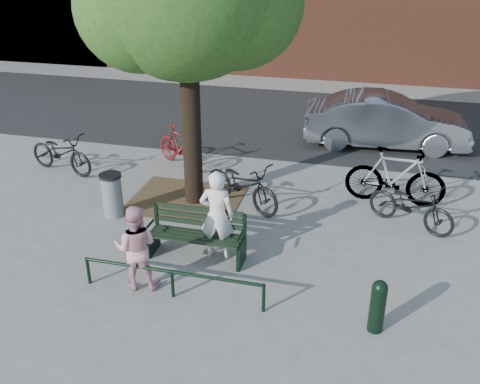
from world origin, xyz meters
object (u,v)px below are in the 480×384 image
(person_right, at_px, (136,247))
(litter_bin, at_px, (112,195))
(park_bench, at_px, (197,233))
(parked_car, at_px, (386,121))
(person_left, at_px, (217,215))
(bicycle_c, at_px, (242,184))
(bollard, at_px, (378,304))

(person_right, height_order, litter_bin, person_right)
(park_bench, distance_m, person_right, 1.33)
(park_bench, height_order, parked_car, parked_car)
(person_left, xyz_separation_m, litter_bin, (-2.57, 1.00, -0.37))
(parked_car, bearing_deg, litter_bin, 131.94)
(park_bench, bearing_deg, person_right, -120.35)
(bicycle_c, bearing_deg, park_bench, -159.40)
(person_right, distance_m, parked_car, 8.76)
(park_bench, height_order, bicycle_c, bicycle_c)
(person_left, height_order, parked_car, person_left)
(person_right, xyz_separation_m, litter_bin, (-1.56, 2.20, -0.27))
(park_bench, xyz_separation_m, bollard, (3.20, -1.29, -0.01))
(park_bench, relative_size, bollard, 2.01)
(bicycle_c, height_order, parked_car, parked_car)
(park_bench, xyz_separation_m, person_right, (-0.66, -1.13, 0.26))
(person_left, bearing_deg, litter_bin, -26.36)
(park_bench, xyz_separation_m, person_left, (0.35, 0.07, 0.37))
(parked_car, bearing_deg, bollard, 175.64)
(person_left, relative_size, parked_car, 0.38)
(litter_bin, xyz_separation_m, parked_car, (5.41, 5.67, 0.25))
(person_right, relative_size, bicycle_c, 0.74)
(person_right, bearing_deg, bicycle_c, -118.36)
(parked_car, bearing_deg, person_right, 149.50)
(park_bench, relative_size, person_left, 1.03)
(litter_bin, relative_size, bicycle_c, 0.47)
(bollard, relative_size, bicycle_c, 0.43)
(park_bench, bearing_deg, bollard, -21.93)
(person_right, bearing_deg, person_left, -142.40)
(park_bench, bearing_deg, parked_car, 64.63)
(bollard, bearing_deg, bicycle_c, 130.42)
(bollard, bearing_deg, litter_bin, 156.50)
(bicycle_c, xyz_separation_m, parked_car, (2.91, 4.60, 0.20))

